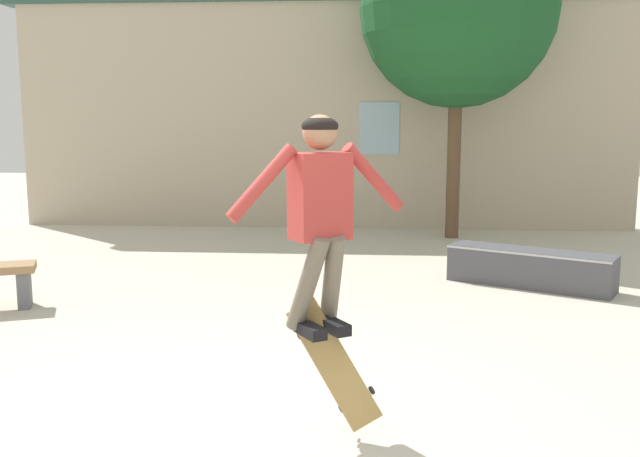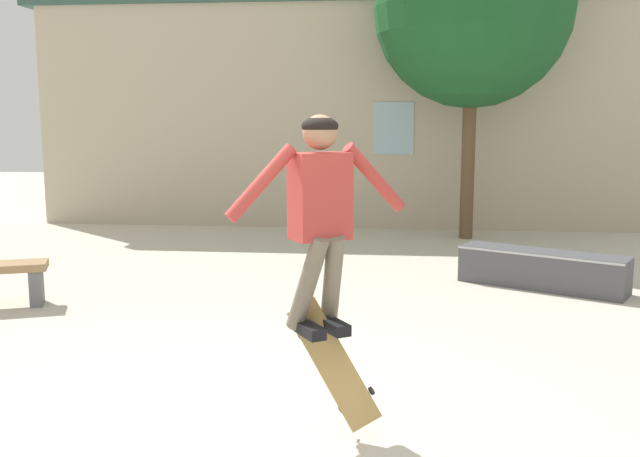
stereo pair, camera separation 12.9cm
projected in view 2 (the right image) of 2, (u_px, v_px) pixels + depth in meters
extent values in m
plane|color=beige|center=(229.00, 434.00, 4.46)|extent=(40.00, 40.00, 0.00)
cube|color=#B7A88E|center=(338.00, 117.00, 12.58)|extent=(10.83, 0.40, 3.91)
cube|color=#99B7C6|center=(393.00, 128.00, 12.30)|extent=(0.70, 0.02, 0.90)
cylinder|color=brown|center=(468.00, 162.00, 11.44)|extent=(0.22, 0.22, 2.47)
sphere|color=#194C23|center=(473.00, 8.00, 11.06)|extent=(3.08, 3.08, 3.08)
cube|color=slate|center=(37.00, 287.00, 7.51)|extent=(0.23, 0.33, 0.38)
cube|color=#4C4C51|center=(542.00, 269.00, 8.23)|extent=(1.88, 1.31, 0.43)
cube|color=#B7B7BC|center=(537.00, 255.00, 8.01)|extent=(1.67, 0.93, 0.02)
cube|color=#B23833|center=(320.00, 196.00, 4.29)|extent=(0.41, 0.37, 0.53)
sphere|color=#A37556|center=(320.00, 132.00, 4.23)|extent=(0.29, 0.29, 0.21)
ellipsoid|color=black|center=(320.00, 126.00, 4.23)|extent=(0.31, 0.31, 0.12)
cylinder|color=#6B6051|center=(332.00, 280.00, 4.41)|extent=(0.22, 0.37, 0.64)
cube|color=black|center=(334.00, 326.00, 4.43)|extent=(0.23, 0.27, 0.07)
cylinder|color=#6B6051|center=(308.00, 283.00, 4.34)|extent=(0.33, 0.30, 0.64)
cube|color=black|center=(310.00, 330.00, 4.35)|extent=(0.23, 0.27, 0.07)
cylinder|color=#B23833|center=(374.00, 178.00, 4.45)|extent=(0.42, 0.31, 0.45)
cylinder|color=#B23833|center=(261.00, 183.00, 4.10)|extent=(0.42, 0.31, 0.45)
cube|color=#AD894C|center=(333.00, 364.00, 4.43)|extent=(0.62, 0.29, 0.79)
cylinder|color=black|center=(371.00, 391.00, 4.38)|extent=(0.05, 0.07, 0.06)
cylinder|color=black|center=(341.00, 409.00, 4.44)|extent=(0.05, 0.07, 0.06)
cylinder|color=black|center=(329.00, 317.00, 4.50)|extent=(0.05, 0.07, 0.06)
cylinder|color=black|center=(301.00, 336.00, 4.55)|extent=(0.05, 0.07, 0.06)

